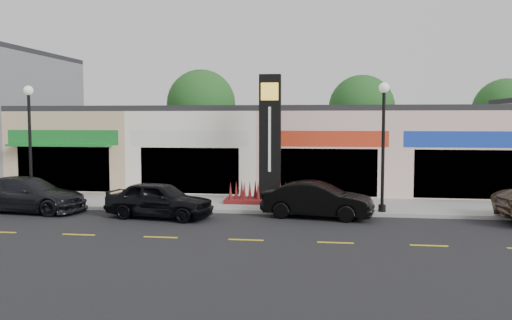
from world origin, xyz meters
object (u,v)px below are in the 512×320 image
object	(u,v)px
lamp_east_near	(383,134)
car_dark_sedan	(28,194)
lamp_west_near	(30,132)
car_black_conv	(318,200)
car_black_sedan	(159,200)
pylon_sign	(270,158)

from	to	relation	value
lamp_east_near	car_dark_sedan	xyz separation A→B (m)	(-15.41, -1.32, -2.71)
lamp_east_near	lamp_west_near	bearing A→B (deg)	180.00
lamp_west_near	lamp_east_near	xyz separation A→B (m)	(16.00, 0.00, 0.00)
car_dark_sedan	car_black_conv	world-z (taller)	car_dark_sedan
lamp_east_near	car_black_sedan	world-z (taller)	lamp_east_near
lamp_east_near	car_dark_sedan	bearing A→B (deg)	-175.11
car_dark_sedan	car_black_sedan	distance (m)	6.26
pylon_sign	lamp_east_near	bearing A→B (deg)	-18.75
lamp_west_near	car_black_sedan	world-z (taller)	lamp_west_near
lamp_east_near	pylon_sign	bearing A→B (deg)	161.25
car_black_sedan	car_black_conv	world-z (taller)	car_black_sedan
car_black_sedan	car_black_conv	distance (m)	6.55
lamp_east_near	car_dark_sedan	world-z (taller)	lamp_east_near
lamp_west_near	car_black_sedan	bearing A→B (deg)	-15.96
pylon_sign	car_black_sedan	xyz separation A→B (m)	(-4.19, -3.65, -1.51)
car_black_sedan	car_black_conv	bearing A→B (deg)	-72.30
lamp_west_near	car_dark_sedan	world-z (taller)	lamp_west_near
car_black_conv	lamp_west_near	bearing A→B (deg)	95.42
lamp_west_near	pylon_sign	size ratio (longest dim) A/B	0.91
lamp_west_near	car_black_conv	bearing A→B (deg)	-4.37
lamp_west_near	car_black_conv	xyz separation A→B (m)	(13.29, -1.02, -2.73)
car_dark_sedan	car_black_sedan	bearing A→B (deg)	-90.77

